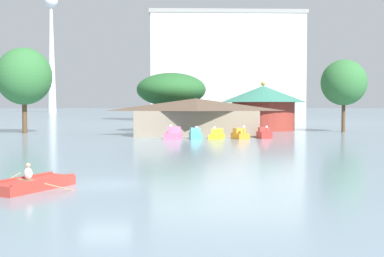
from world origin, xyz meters
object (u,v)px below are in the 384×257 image
at_px(pedal_boat_pink, 173,134).
at_px(shoreline_tree_right, 344,83).
at_px(background_building_block, 226,67).
at_px(pedal_boat_yellow, 217,135).
at_px(pedal_boat_red, 264,134).
at_px(shoreline_tree_tall_left, 24,76).
at_px(green_roof_pavilion, 263,105).
at_px(pedal_boat_orange, 240,134).
at_px(pedal_boat_cyan, 195,134).
at_px(rowboat_with_rower, 33,184).
at_px(boathouse, 196,116).
at_px(shoreline_tree_mid, 171,90).
at_px(distant_broadcast_tower, 51,26).

height_order(pedal_boat_pink, shoreline_tree_right, shoreline_tree_right).
bearing_deg(background_building_block, pedal_boat_pink, -100.38).
bearing_deg(pedal_boat_yellow, pedal_boat_red, 118.13).
relative_size(shoreline_tree_tall_left, background_building_block, 0.30).
relative_size(pedal_boat_red, green_roof_pavilion, 0.21).
bearing_deg(pedal_boat_orange, pedal_boat_red, 89.48).
bearing_deg(shoreline_tree_tall_left, pedal_boat_cyan, -27.84).
bearing_deg(pedal_boat_yellow, rowboat_with_rower, -0.66).
relative_size(boathouse, shoreline_tree_right, 1.57).
distance_m(pedal_boat_orange, boathouse, 8.69).
bearing_deg(shoreline_tree_right, pedal_boat_pink, -147.95).
xyz_separation_m(boathouse, background_building_block, (10.45, 65.28, 11.53)).
bearing_deg(boathouse, green_roof_pavilion, 50.82).
bearing_deg(background_building_block, shoreline_tree_mid, -104.02).
distance_m(pedal_boat_pink, pedal_boat_orange, 7.96).
xyz_separation_m(pedal_boat_cyan, pedal_boat_orange, (5.31, 0.13, -0.02)).
xyz_separation_m(rowboat_with_rower, distant_broadcast_tower, (-74.42, 300.33, 55.08)).
height_order(background_building_block, distant_broadcast_tower, distant_broadcast_tower).
relative_size(pedal_boat_cyan, green_roof_pavilion, 0.22).
bearing_deg(distant_broadcast_tower, pedal_boat_cyan, -72.56).
bearing_deg(pedal_boat_pink, pedal_boat_red, 116.50).
bearing_deg(pedal_boat_orange, background_building_block, 160.26).
bearing_deg(pedal_boat_red, shoreline_tree_tall_left, -113.90).
height_order(pedal_boat_cyan, pedal_boat_red, pedal_boat_cyan).
distance_m(pedal_boat_pink, pedal_boat_cyan, 2.71).
relative_size(shoreline_tree_tall_left, distant_broadcast_tower, 0.09).
height_order(pedal_boat_yellow, shoreline_tree_tall_left, shoreline_tree_tall_left).
height_order(rowboat_with_rower, pedal_boat_orange, pedal_boat_orange).
bearing_deg(boathouse, distant_broadcast_tower, 107.94).
xyz_separation_m(pedal_boat_yellow, pedal_boat_red, (5.82, 1.14, 0.05)).
distance_m(pedal_boat_pink, pedal_boat_yellow, 5.16).
bearing_deg(pedal_boat_cyan, pedal_boat_orange, 87.66).
height_order(pedal_boat_cyan, shoreline_tree_right, shoreline_tree_right).
relative_size(pedal_boat_orange, boathouse, 0.17).
bearing_deg(pedal_boat_pink, pedal_boat_yellow, 113.64).
bearing_deg(pedal_boat_pink, shoreline_tree_mid, -160.64).
xyz_separation_m(rowboat_with_rower, pedal_boat_pink, (6.17, 34.81, 0.34)).
relative_size(pedal_boat_pink, shoreline_tree_mid, 0.25).
distance_m(green_roof_pavilion, shoreline_tree_mid, 15.38).
distance_m(pedal_boat_cyan, distant_broadcast_tower, 282.93).
bearing_deg(shoreline_tree_right, rowboat_with_rower, -121.90).
height_order(shoreline_tree_tall_left, background_building_block, background_building_block).
relative_size(pedal_boat_pink, pedal_boat_orange, 0.91).
bearing_deg(rowboat_with_rower, pedal_boat_cyan, 14.63).
distance_m(pedal_boat_yellow, pedal_boat_orange, 2.81).
distance_m(boathouse, green_roof_pavilion, 18.04).
relative_size(rowboat_with_rower, shoreline_tree_mid, 0.42).
relative_size(pedal_boat_orange, background_building_block, 0.07).
distance_m(pedal_boat_orange, background_building_block, 73.54).
xyz_separation_m(pedal_boat_pink, shoreline_tree_right, (25.39, 15.90, 6.79)).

